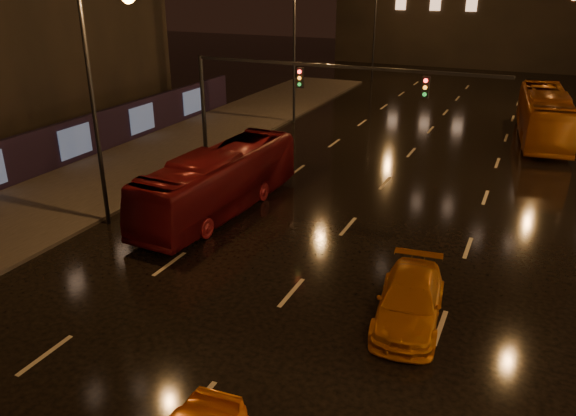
{
  "coord_description": "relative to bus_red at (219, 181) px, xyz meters",
  "views": [
    {
      "loc": [
        6.71,
        -5.11,
        9.97
      ],
      "look_at": [
        -0.72,
        11.32,
        2.5
      ],
      "focal_mm": 35.0,
      "sensor_mm": 36.0,
      "label": 1
    }
  ],
  "objects": [
    {
      "name": "ground",
      "position": [
        5.89,
        4.74,
        -1.44
      ],
      "size": [
        140.0,
        140.0,
        0.0
      ],
      "primitive_type": "plane",
      "color": "black",
      "rests_on": "ground"
    },
    {
      "name": "sidewalk_left",
      "position": [
        -7.61,
        -0.26,
        -1.36
      ],
      "size": [
        7.0,
        70.0,
        0.15
      ],
      "primitive_type": "cube",
      "color": "#38332D",
      "rests_on": "ground"
    },
    {
      "name": "traffic_signal",
      "position": [
        0.83,
        4.74,
        3.3
      ],
      "size": [
        15.31,
        0.32,
        6.2
      ],
      "color": "black",
      "rests_on": "ground"
    },
    {
      "name": "bus_red",
      "position": [
        0.0,
        0.0,
        0.0
      ],
      "size": [
        2.9,
        10.42,
        2.87
      ],
      "primitive_type": "imported",
      "rotation": [
        0.0,
        0.0,
        -0.05
      ],
      "color": "#5B0D12",
      "rests_on": "ground"
    },
    {
      "name": "bus_curb",
      "position": [
        12.97,
        19.28,
        0.15
      ],
      "size": [
        3.79,
        11.62,
        3.18
      ],
      "primitive_type": "imported",
      "rotation": [
        0.0,
        0.0,
        0.1
      ],
      "color": "#8D430E",
      "rests_on": "ground"
    },
    {
      "name": "taxi_far",
      "position": [
        9.89,
        -5.26,
        -0.75
      ],
      "size": [
        2.42,
        4.9,
        1.37
      ],
      "primitive_type": "imported",
      "rotation": [
        0.0,
        0.0,
        0.11
      ],
      "color": "#C06812",
      "rests_on": "ground"
    }
  ]
}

